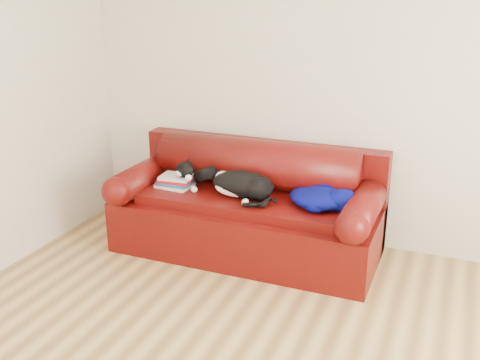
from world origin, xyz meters
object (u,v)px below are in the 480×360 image
(cat, at_px, (242,185))
(blanket, at_px, (323,197))
(book_stack, at_px, (176,181))
(sofa_base, at_px, (247,224))

(cat, xyz_separation_m, blanket, (0.64, 0.06, -0.03))
(blanket, bearing_deg, cat, -175.05)
(book_stack, relative_size, cat, 0.43)
(book_stack, bearing_deg, sofa_base, 5.81)
(book_stack, xyz_separation_m, cat, (0.59, -0.01, 0.05))
(sofa_base, xyz_separation_m, book_stack, (-0.61, -0.06, 0.31))
(sofa_base, xyz_separation_m, cat, (-0.02, -0.07, 0.36))
(book_stack, height_order, cat, cat)
(cat, bearing_deg, book_stack, -158.19)
(sofa_base, distance_m, book_stack, 0.68)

